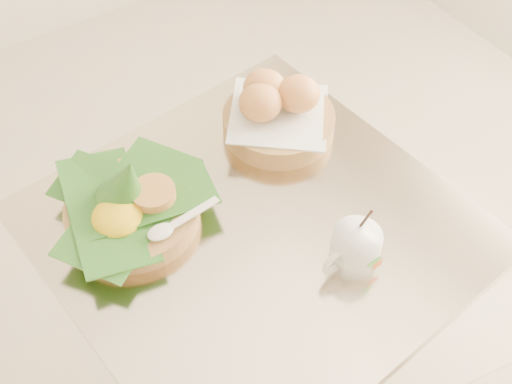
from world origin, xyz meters
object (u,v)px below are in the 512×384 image
bread_basket (277,112)px  coffee_mug (354,248)px  rice_basket (131,206)px  cafe_table (255,289)px

bread_basket → coffee_mug: bearing=-102.4°
rice_basket → coffee_mug: bearing=-46.3°
cafe_table → bread_basket: size_ratio=2.85×
cafe_table → coffee_mug: coffee_mug is taller
coffee_mug → bread_basket: bearing=77.6°
cafe_table → bread_basket: bearing=46.8°
cafe_table → coffee_mug: size_ratio=5.27×
bread_basket → coffee_mug: size_ratio=1.85×
rice_basket → bread_basket: size_ratio=1.11×
bread_basket → cafe_table: bearing=-133.2°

